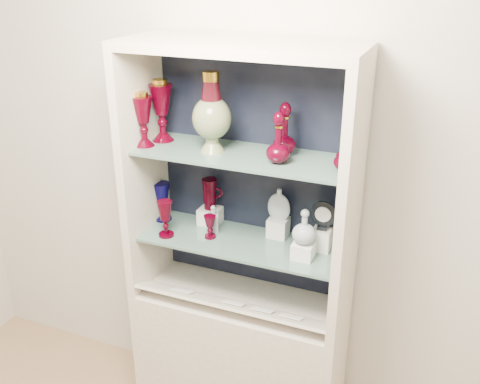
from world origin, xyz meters
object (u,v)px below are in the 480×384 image
at_px(flat_flask, 279,203).
at_px(cameo_medallion, 323,215).
at_px(enamel_urn, 212,112).
at_px(ruby_goblet_small, 210,227).
at_px(ruby_decanter_a, 285,126).
at_px(ruby_decanter_b, 278,136).
at_px(ruby_goblet_tall, 165,219).
at_px(lidded_bowl, 344,159).
at_px(clear_square_bottle, 213,218).
at_px(ruby_pitcher, 210,194).
at_px(clear_round_decanter, 304,227).
at_px(cobalt_goblet, 162,202).
at_px(pedestal_lamp_left, 143,119).
at_px(pedestal_lamp_right, 162,111).

bearing_deg(flat_flask, cameo_medallion, -9.38).
relative_size(enamel_urn, ruby_goblet_small, 3.09).
bearing_deg(ruby_goblet_small, ruby_decanter_a, 14.88).
xyz_separation_m(ruby_decanter_b, flat_flask, (-0.04, 0.15, -0.37)).
bearing_deg(ruby_goblet_tall, lidded_bowl, 4.96).
xyz_separation_m(ruby_goblet_small, clear_square_bottle, (-0.01, 0.06, 0.01)).
bearing_deg(ruby_goblet_small, ruby_pitcher, 114.80).
relative_size(enamel_urn, ruby_decanter_b, 1.51).
height_order(lidded_bowl, clear_round_decanter, lidded_bowl).
xyz_separation_m(enamel_urn, cameo_medallion, (0.49, 0.07, -0.42)).
distance_m(ruby_goblet_small, clear_square_bottle, 0.06).
xyz_separation_m(ruby_decanter_a, cobalt_goblet, (-0.61, -0.00, -0.45)).
xyz_separation_m(enamel_urn, flat_flask, (0.27, 0.12, -0.43)).
xyz_separation_m(ruby_goblet_tall, clear_round_decanter, (0.64, 0.05, 0.06)).
xyz_separation_m(pedestal_lamp_left, cameo_medallion, (0.80, 0.12, -0.37)).
xyz_separation_m(pedestal_lamp_left, clear_square_bottle, (0.28, 0.10, -0.47)).
height_order(ruby_decanter_b, ruby_goblet_tall, ruby_decanter_b).
height_order(enamel_urn, ruby_pitcher, enamel_urn).
bearing_deg(enamel_urn, clear_round_decanter, -3.81).
relative_size(lidded_bowl, cobalt_goblet, 0.46).
distance_m(lidded_bowl, cameo_medallion, 0.32).
xyz_separation_m(clear_round_decanter, cameo_medallion, (0.06, 0.10, 0.02)).
xyz_separation_m(lidded_bowl, cameo_medallion, (-0.08, 0.08, -0.30)).
relative_size(cobalt_goblet, ruby_pitcher, 1.28).
relative_size(enamel_urn, ruby_pitcher, 2.26).
bearing_deg(clear_round_decanter, clear_square_bottle, 170.48).
xyz_separation_m(enamel_urn, clear_round_decanter, (0.43, -0.03, -0.45)).
relative_size(pedestal_lamp_left, ruby_goblet_small, 2.17).
xyz_separation_m(pedestal_lamp_left, ruby_decanter_b, (0.62, 0.01, -0.01)).
relative_size(lidded_bowl, clear_square_bottle, 0.66).
relative_size(ruby_decanter_a, ruby_pitcher, 1.67).
xyz_separation_m(cobalt_goblet, flat_flask, (0.58, 0.05, 0.07)).
distance_m(pedestal_lamp_right, enamel_urn, 0.28).
distance_m(ruby_decanter_a, flat_flask, 0.39).
relative_size(ruby_decanter_a, ruby_goblet_tall, 1.46).
bearing_deg(ruby_decanter_a, enamel_urn, -166.91).
relative_size(pedestal_lamp_right, lidded_bowl, 3.15).
relative_size(pedestal_lamp_left, ruby_decanter_a, 0.95).
bearing_deg(clear_round_decanter, flat_flask, 137.54).
distance_m(ruby_pitcher, clear_round_decanter, 0.53).
bearing_deg(cobalt_goblet, cameo_medallion, 0.12).
xyz_separation_m(pedestal_lamp_right, lidded_bowl, (0.84, -0.06, -0.10)).
bearing_deg(ruby_decanter_a, cameo_medallion, 0.01).
bearing_deg(ruby_goblet_tall, ruby_pitcher, 55.16).
relative_size(ruby_goblet_tall, ruby_goblet_small, 1.57).
bearing_deg(cameo_medallion, pedestal_lamp_left, -173.36).
bearing_deg(pedestal_lamp_right, clear_square_bottle, -0.73).
distance_m(pedestal_lamp_left, clear_round_decanter, 0.84).
height_order(clear_square_bottle, clear_round_decanter, clear_round_decanter).
bearing_deg(pedestal_lamp_left, lidded_bowl, 2.56).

